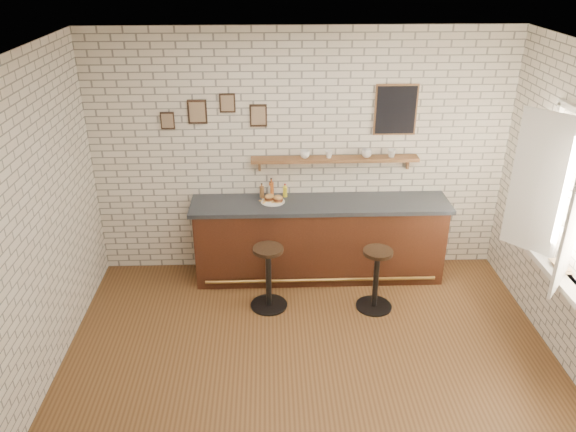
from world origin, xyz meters
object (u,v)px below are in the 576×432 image
Objects in this scene: bar_stool_left at (268,275)px; shelf_cup_d at (392,153)px; shelf_cup_b at (329,154)px; ciabatta_sandwich at (274,198)px; condiment_bottle_yellow at (285,191)px; book_upper at (554,265)px; bitters_bottle_white at (270,191)px; bar_stool_right at (376,277)px; bitters_bottle_brown at (262,191)px; bitters_bottle_amber at (271,189)px; sandwich_plate at (273,201)px; book_lower at (553,267)px; shelf_cup_c at (367,153)px; bar_counter at (319,239)px; shelf_cup_a at (305,154)px.

shelf_cup_d reaches higher than bar_stool_left.
ciabatta_sandwich is at bearing 115.79° from shelf_cup_b.
condiment_bottle_yellow reaches higher than book_upper.
bitters_bottle_white reaches higher than bar_stool_right.
bitters_bottle_amber is (0.12, -0.00, 0.03)m from bitters_bottle_brown.
bar_stool_right is at bearing -33.62° from ciabatta_sandwich.
condiment_bottle_yellow is (0.15, 0.15, 0.06)m from sandwich_plate.
bitters_bottle_white is at bearing 163.67° from book_lower.
ciabatta_sandwich is 2.08× the size of shelf_cup_c.
bitters_bottle_white is 3.21m from book_lower.
shelf_cup_c is at bearing 0.85° from condiment_bottle_yellow.
book_upper reaches higher than bar_stool_left.
bar_counter reaches higher than bar_stool_right.
shelf_cup_c reaches higher than condiment_bottle_yellow.
shelf_cup_a is 1.16× the size of shelf_cup_d.
bar_stool_left is 7.66× the size of shelf_cup_d.
shelf_cup_c reaches higher than shelf_cup_b.
condiment_bottle_yellow is 0.69× the size of book_lower.
ciabatta_sandwich is at bearing 165.77° from book_lower.
ciabatta_sandwich is 1.43× the size of bitters_bottle_brown.
book_lower is (2.86, -1.64, -0.14)m from bitters_bottle_brown.
bitters_bottle_white is 0.82× the size of bitters_bottle_amber.
bitters_bottle_amber is 0.59m from shelf_cup_a.
shelf_cup_b reaches higher than book_upper.
sandwich_plate reaches higher than bar_stool_left.
bitters_bottle_amber reaches higher than bitters_bottle_brown.
shelf_cup_b is (0.70, 0.01, 0.45)m from bitters_bottle_white.
bitters_bottle_white is 0.62m from shelf_cup_a.
shelf_cup_d is at bearing 0.57° from bitters_bottle_white.
bitters_bottle_amber is 1.50m from shelf_cup_d.
bar_stool_left is (-0.05, -0.85, -0.70)m from bitters_bottle_amber.
bar_counter is 0.79m from ciabatta_sandwich.
bitters_bottle_amber is 2.67× the size of shelf_cup_b.
bitters_bottle_brown is 1.46× the size of shelf_cup_c.
bitters_bottle_white is 0.02m from bitters_bottle_amber.
book_lower reaches higher than bar_stool_left.
bitters_bottle_white reaches higher than book_lower.
shelf_cup_b is at bearing 1.58° from condiment_bottle_yellow.
bar_stool_right is at bearing 154.22° from book_upper.
bar_counter is at bearing 144.15° from shelf_cup_c.
book_upper is (2.05, -1.66, -0.58)m from shelf_cup_b.
bitters_bottle_amber is at bearing 99.39° from ciabatta_sandwich.
shelf_cup_a is 1.04m from shelf_cup_d.
condiment_bottle_yellow is 0.68× the size of book_upper.
shelf_cup_b reaches higher than bitters_bottle_amber.
bar_stool_left reaches higher than bar_stool_right.
bitters_bottle_brown is 0.93m from shelf_cup_b.
bitters_bottle_amber reaches higher than condiment_bottle_yellow.
bitters_bottle_white is (-0.03, 0.15, 0.08)m from sandwich_plate.
bar_stool_right is at bearing -35.46° from bitters_bottle_brown.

